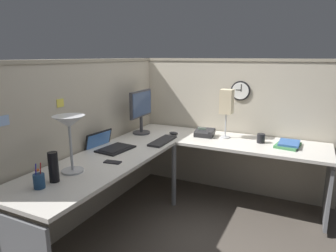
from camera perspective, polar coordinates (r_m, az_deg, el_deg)
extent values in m
plane|color=#4C443D|center=(3.25, 2.55, -16.47)|extent=(6.80, 6.80, 0.00)
cube|color=#B7AD99|center=(3.10, -15.06, -2.89)|extent=(2.57, 0.10, 1.55)
cube|color=gray|center=(2.98, -15.99, 11.87)|extent=(2.57, 0.12, 0.03)
cube|color=#B7AD99|center=(3.67, 11.89, -0.22)|extent=(0.10, 2.37, 1.55)
cube|color=gray|center=(3.57, 12.50, 12.20)|extent=(0.12, 2.37, 0.03)
cube|color=beige|center=(2.87, -9.02, -5.12)|extent=(2.35, 0.66, 0.03)
cube|color=beige|center=(3.24, 15.94, -3.34)|extent=(0.66, 1.49, 0.03)
cylinder|color=slate|center=(3.29, 1.13, -9.31)|extent=(0.05, 0.05, 0.70)
cube|color=slate|center=(3.33, 28.11, -10.67)|extent=(0.58, 0.03, 0.60)
cylinder|color=#38383D|center=(3.49, -5.08, -1.25)|extent=(0.20, 0.20, 0.02)
cylinder|color=#38383D|center=(3.47, -5.11, 0.35)|extent=(0.04, 0.04, 0.20)
cube|color=#38383D|center=(3.42, -5.19, 4.27)|extent=(0.46, 0.05, 0.30)
cube|color=#384C72|center=(3.41, -4.93, 4.25)|extent=(0.42, 0.03, 0.26)
cube|color=black|center=(2.93, -9.94, -4.32)|extent=(0.36, 0.27, 0.02)
cube|color=black|center=(2.92, -9.95, -4.13)|extent=(0.31, 0.21, 0.00)
cube|color=black|center=(3.06, -13.16, -2.95)|extent=(0.35, 0.10, 0.22)
cube|color=#4C84D8|center=(3.06, -13.05, -2.97)|extent=(0.31, 0.08, 0.18)
cube|color=#232326|center=(3.14, -1.03, -2.85)|extent=(0.43, 0.15, 0.02)
ellipsoid|color=#232326|center=(3.42, 1.07, -1.38)|extent=(0.06, 0.10, 0.03)
cylinder|color=#B7BABF|center=(2.47, -17.68, -8.12)|extent=(0.17, 0.17, 0.02)
cylinder|color=#B7BABF|center=(2.41, -18.00, -3.85)|extent=(0.02, 0.02, 0.38)
cone|color=#B7BABF|center=(2.36, -18.34, 0.80)|extent=(0.24, 0.24, 0.09)
cylinder|color=navy|center=(2.25, -23.32, -9.61)|extent=(0.08, 0.08, 0.10)
cylinder|color=#1E1EB2|center=(2.22, -23.84, -8.11)|extent=(0.01, 0.02, 0.13)
cylinder|color=#B21E1E|center=(2.23, -23.10, -7.98)|extent=(0.01, 0.02, 0.13)
cylinder|color=#D8591E|center=(2.23, -23.66, -7.71)|extent=(0.03, 0.03, 0.01)
cube|color=black|center=(2.59, -10.49, -6.77)|extent=(0.09, 0.15, 0.01)
cylinder|color=black|center=(2.29, -20.96, -7.31)|extent=(0.07, 0.07, 0.22)
cube|color=#232326|center=(3.38, 6.95, -1.36)|extent=(0.20, 0.21, 0.10)
cube|color=#8CA58C|center=(3.37, 6.47, -0.66)|extent=(0.02, 0.09, 0.04)
cube|color=#232326|center=(3.35, 8.36, -1.17)|extent=(0.19, 0.05, 0.04)
cube|color=#3F7F4C|center=(3.21, 21.82, -3.43)|extent=(0.31, 0.25, 0.02)
cube|color=#335999|center=(3.22, 22.06, -3.00)|extent=(0.26, 0.19, 0.02)
cylinder|color=#B7BABF|center=(3.37, 10.80, -2.06)|extent=(0.11, 0.11, 0.01)
cylinder|color=#B7BABF|center=(3.33, 10.90, 0.16)|extent=(0.02, 0.02, 0.27)
cube|color=beige|center=(3.29, 11.10, 4.58)|extent=(0.13, 0.13, 0.26)
cylinder|color=black|center=(3.24, 17.26, -2.24)|extent=(0.08, 0.08, 0.10)
cylinder|color=black|center=(3.52, 13.63, 6.54)|extent=(0.03, 0.22, 0.22)
cylinder|color=white|center=(3.50, 13.57, 6.51)|extent=(0.00, 0.19, 0.19)
cube|color=black|center=(3.50, 13.25, 6.69)|extent=(0.00, 0.06, 0.01)
cube|color=black|center=(3.49, 13.75, 7.06)|extent=(0.00, 0.01, 0.08)
cube|color=#99B7E5|center=(2.38, -28.83, 0.88)|extent=(0.09, 0.00, 0.07)
cube|color=#EAD84C|center=(2.71, -19.82, 4.13)|extent=(0.08, 0.00, 0.07)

